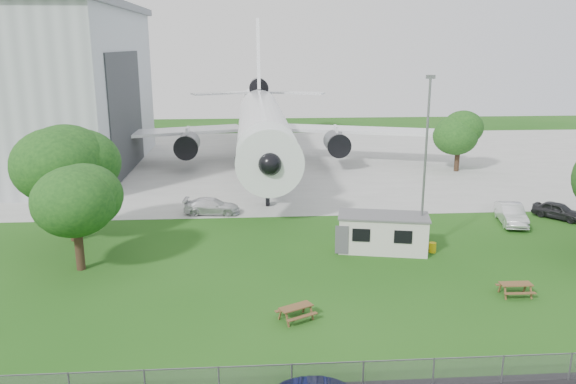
{
  "coord_description": "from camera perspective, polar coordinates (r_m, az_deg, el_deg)",
  "views": [
    {
      "loc": [
        -3.6,
        -29.93,
        14.03
      ],
      "look_at": [
        -0.91,
        8.0,
        4.0
      ],
      "focal_mm": 35.0,
      "sensor_mm": 36.0,
      "label": 1
    }
  ],
  "objects": [
    {
      "name": "tree_far_apron",
      "position": [
        66.13,
        16.98,
        5.68
      ],
      "size": [
        5.52,
        5.52,
        7.08
      ],
      "color": "#382619",
      "rests_on": "ground"
    },
    {
      "name": "car_ne_sedan",
      "position": [
        48.55,
        21.7,
        -2.11
      ],
      "size": [
        2.65,
        5.13,
        1.61
      ],
      "primitive_type": "imported",
      "rotation": [
        0.0,
        0.0,
        -0.2
      ],
      "color": "silver",
      "rests_on": "ground"
    },
    {
      "name": "concrete_apron",
      "position": [
        69.46,
        -1.01,
        3.13
      ],
      "size": [
        120.0,
        46.0,
        0.03
      ],
      "primitive_type": "cube",
      "color": "#B7B7B2",
      "rests_on": "ground"
    },
    {
      "name": "airliner",
      "position": [
        66.39,
        -2.66,
        7.18
      ],
      "size": [
        46.36,
        47.73,
        17.69
      ],
      "color": "white",
      "rests_on": "ground"
    },
    {
      "name": "picnic_east",
      "position": [
        35.4,
        22.04,
        -9.72
      ],
      "size": [
        1.82,
        1.52,
        0.76
      ],
      "primitive_type": null,
      "rotation": [
        0.0,
        0.0,
        -0.01
      ],
      "color": "brown",
      "rests_on": "ground"
    },
    {
      "name": "car_apron_van",
      "position": [
        48.16,
        -7.75,
        -1.45
      ],
      "size": [
        4.88,
        2.34,
        1.37
      ],
      "primitive_type": "imported",
      "rotation": [
        0.0,
        0.0,
        1.48
      ],
      "color": "silver",
      "rests_on": "ground"
    },
    {
      "name": "car_ne_hatch",
      "position": [
        51.59,
        25.74,
        -1.73
      ],
      "size": [
        3.8,
        4.1,
        1.36
      ],
      "primitive_type": "imported",
      "rotation": [
        0.0,
        0.0,
        0.7
      ],
      "color": "black",
      "rests_on": "ground"
    },
    {
      "name": "ground",
      "position": [
        33.26,
        2.58,
        -10.2
      ],
      "size": [
        160.0,
        160.0,
        0.0
      ],
      "primitive_type": "plane",
      "color": "#2C5E1C"
    },
    {
      "name": "lamp_mast",
      "position": [
        38.85,
        13.73,
        2.42
      ],
      "size": [
        0.16,
        0.16,
        12.0
      ],
      "primitive_type": "cylinder",
      "color": "slate",
      "rests_on": "ground"
    },
    {
      "name": "site_cabin",
      "position": [
        39.76,
        9.64,
        -4.1
      ],
      "size": [
        6.96,
        3.92,
        2.62
      ],
      "color": "beige",
      "rests_on": "ground"
    },
    {
      "name": "tree_west_small",
      "position": [
        37.35,
        -20.91,
        -0.38
      ],
      "size": [
        5.82,
        5.82,
        7.82
      ],
      "color": "#382619",
      "rests_on": "ground"
    },
    {
      "name": "picnic_west",
      "position": [
        30.29,
        0.82,
        -12.82
      ],
      "size": [
        2.29,
        2.16,
        0.76
      ],
      "primitive_type": null,
      "rotation": [
        0.0,
        0.0,
        0.48
      ],
      "color": "brown",
      "rests_on": "ground"
    },
    {
      "name": "tree_west_big",
      "position": [
        43.0,
        -21.53,
        2.93
      ],
      "size": [
        7.21,
        7.21,
        9.59
      ],
      "color": "#382619",
      "rests_on": "ground"
    }
  ]
}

